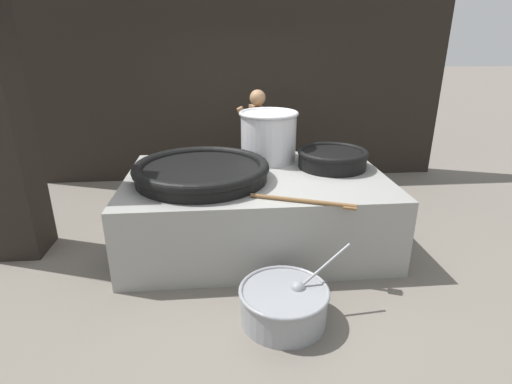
{
  "coord_description": "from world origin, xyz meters",
  "views": [
    {
      "loc": [
        -0.38,
        -4.23,
        2.25
      ],
      "look_at": [
        0.0,
        0.0,
        0.61
      ],
      "focal_mm": 28.0,
      "sensor_mm": 36.0,
      "label": 1
    }
  ],
  "objects": [
    {
      "name": "ground_plane",
      "position": [
        0.0,
        0.0,
        0.0
      ],
      "size": [
        60.0,
        60.0,
        0.0
      ],
      "primitive_type": "plane",
      "color": "slate"
    },
    {
      "name": "hearth_platform",
      "position": [
        0.0,
        0.0,
        0.41
      ],
      "size": [
        2.89,
        1.89,
        0.82
      ],
      "color": "gray",
      "rests_on": "ground_plane"
    },
    {
      "name": "giant_wok_far",
      "position": [
        0.92,
        0.21,
        0.94
      ],
      "size": [
        0.83,
        0.83,
        0.22
      ],
      "color": "black",
      "rests_on": "hearth_platform"
    },
    {
      "name": "prep_bowl_vegetables",
      "position": [
        0.1,
        -1.47,
        0.17
      ],
      "size": [
        0.97,
        0.76,
        0.63
      ],
      "color": "gray",
      "rests_on": "ground_plane"
    },
    {
      "name": "giant_wok_near",
      "position": [
        -0.6,
        -0.11,
        0.92
      ],
      "size": [
        1.47,
        1.47,
        0.2
      ],
      "color": "black",
      "rests_on": "hearth_platform"
    },
    {
      "name": "stock_pot",
      "position": [
        0.21,
        0.57,
        1.14
      ],
      "size": [
        0.73,
        0.73,
        0.61
      ],
      "color": "silver",
      "rests_on": "hearth_platform"
    },
    {
      "name": "cook",
      "position": [
        0.14,
        1.35,
        0.86
      ],
      "size": [
        0.4,
        0.61,
        1.6
      ],
      "rotation": [
        0.0,
        0.0,
        3.28
      ],
      "color": "#9E7551",
      "rests_on": "ground_plane"
    },
    {
      "name": "stirring_paddle",
      "position": [
        0.41,
        -0.86,
        0.84
      ],
      "size": [
        0.96,
        0.43,
        0.04
      ],
      "rotation": [
        0.0,
        0.0,
        -0.37
      ],
      "color": "brown",
      "rests_on": "hearth_platform"
    },
    {
      "name": "back_wall",
      "position": [
        0.0,
        2.43,
        1.7
      ],
      "size": [
        6.65,
        0.24,
        3.41
      ],
      "primitive_type": "cube",
      "color": "black",
      "rests_on": "ground_plane"
    }
  ]
}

